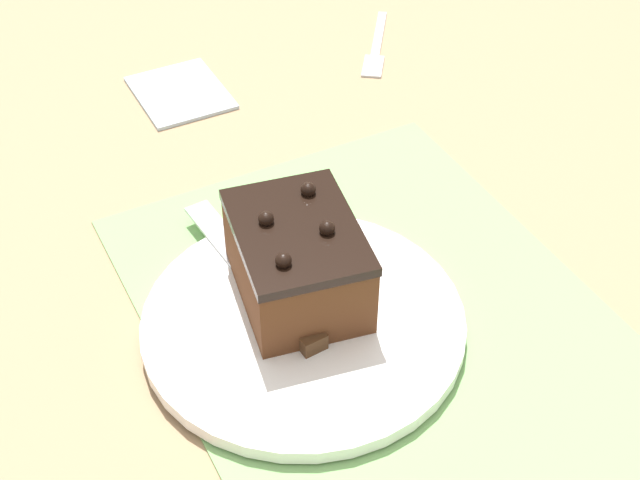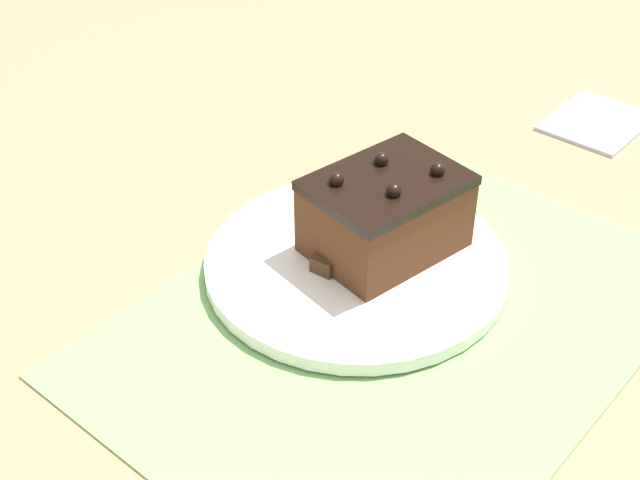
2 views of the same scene
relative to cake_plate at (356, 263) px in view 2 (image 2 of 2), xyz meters
name	(u,v)px [view 2 (image 2 of 2)]	position (x,y,z in m)	size (l,w,h in m)	color
ground_plane	(395,319)	(0.03, 0.06, -0.01)	(3.00, 3.00, 0.00)	#9E7F5B
placemat_woven	(395,317)	(0.03, 0.06, -0.01)	(0.46, 0.34, 0.00)	#7AB266
cake_plate	(356,263)	(0.00, 0.00, 0.00)	(0.25, 0.25, 0.01)	white
chocolate_cake	(385,213)	(-0.03, 0.01, 0.04)	(0.14, 0.11, 0.08)	#512D19
serving_knife	(365,231)	(-0.03, -0.01, 0.01)	(0.20, 0.04, 0.01)	#472D19
folded_napkin	(597,121)	(-0.37, 0.04, -0.01)	(0.11, 0.09, 0.01)	silver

